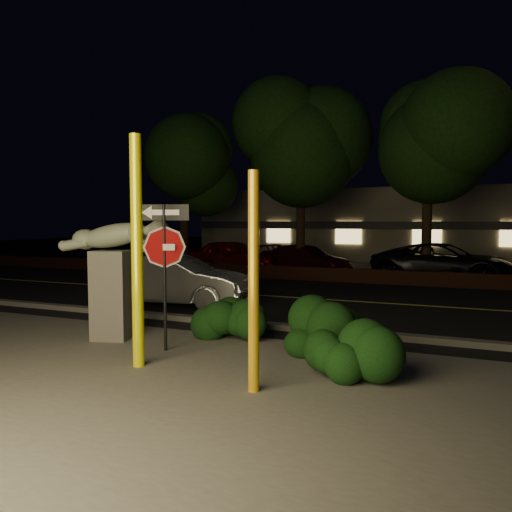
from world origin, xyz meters
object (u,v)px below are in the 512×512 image
Objects in this scene: parked_car_red at (234,256)px; signpost at (164,247)px; silver_sedan at (173,280)px; parked_car_dark at (444,263)px; yellow_pole_right at (254,283)px; sculpture at (114,266)px; yellow_pole_left at (137,252)px; parked_car_darkred at (306,259)px.

signpost is at bearing -165.00° from parked_car_red.
silver_sedan is 0.80× the size of parked_car_dark.
yellow_pole_right reaches higher than sculpture.
sculpture is at bearing 146.95° from signpost.
silver_sedan is (-2.52, 4.94, -1.08)m from yellow_pole_left.
parked_car_darkred is at bearing 91.30° from parked_car_dark.
signpost reaches higher than parked_car_red.
yellow_pole_left is 14.14m from parked_car_darkred.
signpost reaches higher than silver_sedan.
yellow_pole_right is 13.74m from parked_car_dark.
parked_car_red is at bearing 116.47° from yellow_pole_right.
yellow_pole_left reaches higher than sculpture.
yellow_pole_left is at bearing 170.26° from yellow_pole_right.
yellow_pole_right reaches higher than signpost.
parked_car_dark is (3.78, 13.26, -1.05)m from yellow_pole_left.
yellow_pole_left is at bearing 172.90° from parked_car_dark.
signpost is at bearing -31.88° from sculpture.
yellow_pole_right is 0.56× the size of parked_car_dark.
sculpture is 3.84m from silver_sedan.
yellow_pole_right is at bearing -47.90° from signpost.
yellow_pole_right reaches higher than parked_car_red.
sculpture is (-1.36, 0.38, -0.39)m from signpost.
yellow_pole_right reaches higher than parked_car_darkred.
parked_car_red reaches higher than parked_car_dark.
silver_sedan is at bearing 130.85° from yellow_pole_right.
silver_sedan is (-1.03, 3.63, -0.71)m from sculpture.
signpost is 0.49× the size of parked_car_dark.
parked_car_red is (-6.83, 13.73, -0.72)m from yellow_pole_right.
sculpture is 0.44× the size of parked_car_dark.
silver_sedan is (-4.58, 5.30, -0.76)m from yellow_pole_right.
signpost is at bearing -156.92° from silver_sedan.
yellow_pole_left is at bearing -156.70° from parked_car_darkred.
parked_car_dark is at bearing 54.90° from signpost.
yellow_pole_right is at bearing -146.85° from silver_sedan.
parked_car_darkred is (-0.22, 12.67, -0.78)m from sculpture.
signpost reaches higher than sculpture.
silver_sedan is at bearing 117.03° from yellow_pole_left.
parked_car_dark is at bearing 49.86° from sculpture.
signpost is 13.20m from parked_car_darkred.
sculpture is 0.54× the size of parked_car_red.
sculpture is at bearing -171.89° from silver_sedan.
parked_car_dark is (5.28, 11.94, -0.68)m from sculpture.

